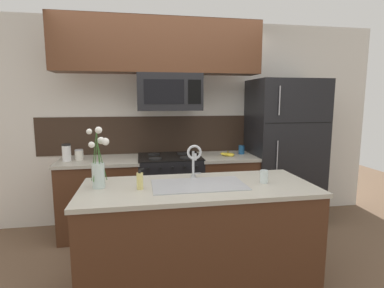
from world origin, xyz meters
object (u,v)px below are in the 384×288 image
Objects in this scene: storage_jar_medium at (79,155)px; refrigerator at (283,152)px; stove_range at (170,192)px; sink_faucet at (194,157)px; microwave at (169,92)px; banana_bunch at (228,154)px; drinking_glass at (264,176)px; flower_vase at (99,168)px; coffee_tin at (241,150)px; storage_jar_tall at (67,153)px; dish_soap_bottle at (140,181)px.

refrigerator is at bearing 0.05° from storage_jar_medium.
sink_faucet reaches higher than stove_range.
refrigerator is at bearing 0.77° from stove_range.
banana_bunch is (0.72, -0.04, -0.76)m from microwave.
sink_faucet is 2.83× the size of drinking_glass.
flower_vase is at bearing -119.99° from stove_range.
coffee_tin is 1.37m from sink_faucet.
banana_bunch is 0.39× the size of flower_vase.
storage_jar_medium is at bearing -179.95° from refrigerator.
flower_vase is (-0.68, -1.16, -0.62)m from microwave.
coffee_tin is (0.94, 0.07, -0.73)m from microwave.
coffee_tin is at bearing 78.71° from drinking_glass.
flower_vase is at bearing -72.63° from storage_jar_medium.
refrigerator reaches higher than drinking_glass.
microwave reaches higher than banana_bunch.
refrigerator is 17.14× the size of drinking_glass.
banana_bunch is at bearing -2.51° from storage_jar_medium.
banana_bunch is 1.80m from flower_vase.
refrigerator is 0.56m from coffee_tin.
refrigerator is at bearing 28.85° from flower_vase.
refrigerator is 9.37× the size of storage_jar_tall.
flower_vase reaches higher than storage_jar_tall.
sink_faucet is (1.29, -1.01, 0.10)m from storage_jar_tall.
microwave is 1.48m from flower_vase.
sink_faucet is 0.81m from flower_vase.
dish_soap_bottle reaches higher than banana_bunch.
storage_jar_tall is 2.23m from drinking_glass.
storage_jar_tall is 1.90m from banana_bunch.
storage_jar_tall is at bearing 113.51° from flower_vase.
microwave is 0.40× the size of refrigerator.
dish_soap_bottle is 1.03m from drinking_glass.
stove_range is 1.30m from storage_jar_tall.
stove_range is 1.49m from flower_vase.
storage_jar_tall is at bearing -158.89° from storage_jar_medium.
refrigerator is at bearing 37.45° from sink_faucet.
stove_range is 0.50× the size of refrigerator.
microwave is 3.93× the size of banana_bunch.
banana_bunch is (1.90, -0.03, -0.08)m from storage_jar_tall.
stove_range is 8.45× the size of coffee_tin.
drinking_glass is (-0.26, -1.32, -0.00)m from coffee_tin.
refrigerator is at bearing 1.57° from microwave.
coffee_tin is 1.35m from drinking_glass.
storage_jar_medium is (-2.55, -0.00, 0.04)m from refrigerator.
storage_jar_medium is 0.74× the size of dish_soap_bottle.
refrigerator reaches higher than sink_faucet.
refrigerator reaches higher than banana_bunch.
storage_jar_tall is at bearing -178.92° from refrigerator.
refrigerator is 15.29× the size of storage_jar_medium.
sink_faucet is at bearing 10.02° from flower_vase.
drinking_glass reaches higher than banana_bunch.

